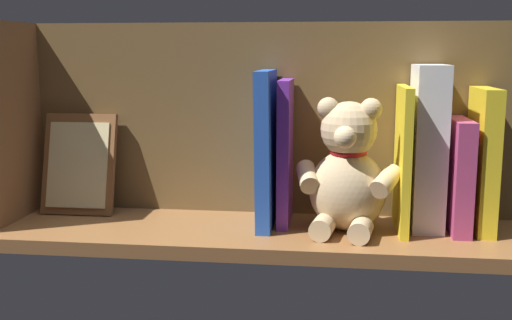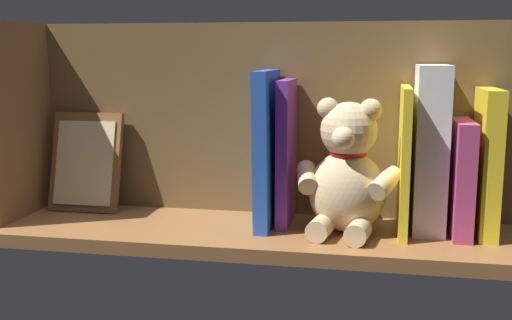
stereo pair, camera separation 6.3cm
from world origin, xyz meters
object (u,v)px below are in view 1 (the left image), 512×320
at_px(teddy_bear, 347,173).
at_px(picture_frame_leaning, 79,164).
at_px(book_0, 482,160).
at_px(dictionary_thick_white, 427,147).

xyz_separation_m(teddy_bear, picture_frame_leaning, (0.47, -0.06, -0.01)).
bearing_deg(picture_frame_leaning, teddy_bear, 172.51).
bearing_deg(picture_frame_leaning, book_0, 177.66).
xyz_separation_m(book_0, dictionary_thick_white, (0.08, -0.00, 0.02)).
bearing_deg(teddy_bear, picture_frame_leaning, 1.84).
bearing_deg(teddy_bear, dictionary_thick_white, -153.59).
relative_size(book_0, teddy_bear, 1.07).
distance_m(book_0, dictionary_thick_white, 0.09).
distance_m(dictionary_thick_white, teddy_bear, 0.14).
bearing_deg(teddy_bear, book_0, -161.57).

